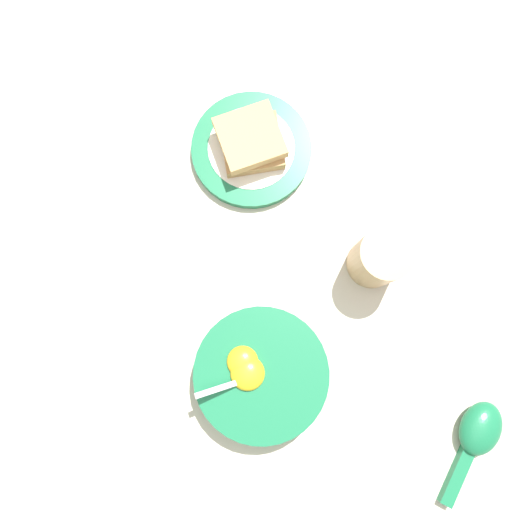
% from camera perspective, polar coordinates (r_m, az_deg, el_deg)
% --- Properties ---
extents(ground_plane, '(3.00, 3.00, 0.00)m').
position_cam_1_polar(ground_plane, '(0.72, 15.85, -1.88)').
color(ground_plane, beige).
extents(egg_bowl, '(0.17, 0.17, 0.07)m').
position_cam_1_polar(egg_bowl, '(0.67, 0.50, -13.29)').
color(egg_bowl, '#196B42').
rests_on(egg_bowl, ground_plane).
extents(toast_plate, '(0.17, 0.17, 0.02)m').
position_cam_1_polar(toast_plate, '(0.73, -0.53, 12.07)').
color(toast_plate, '#196B42').
rests_on(toast_plate, ground_plane).
extents(toast_sandwich, '(0.09, 0.09, 0.04)m').
position_cam_1_polar(toast_sandwich, '(0.71, -0.60, 13.01)').
color(toast_sandwich, tan).
rests_on(toast_sandwich, toast_plate).
extents(soup_spoon, '(0.12, 0.13, 0.03)m').
position_cam_1_polar(soup_spoon, '(0.74, 23.97, -18.18)').
color(soup_spoon, '#196B42').
rests_on(soup_spoon, ground_plane).
extents(drinking_cup, '(0.07, 0.07, 0.09)m').
position_cam_1_polar(drinking_cup, '(0.67, 13.95, -0.24)').
color(drinking_cup, tan).
rests_on(drinking_cup, ground_plane).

